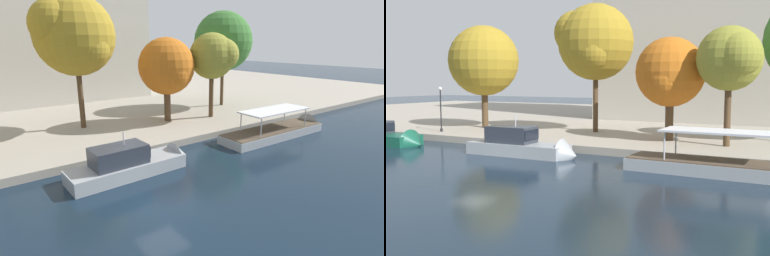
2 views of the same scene
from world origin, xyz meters
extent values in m
plane|color=#142333|center=(0.00, 0.00, 0.00)|extent=(220.00, 220.00, 0.00)
cube|color=#A39989|center=(0.00, 35.15, 0.31)|extent=(120.00, 55.00, 0.62)
cube|color=#9EA3A8|center=(0.29, 4.83, 0.29)|extent=(8.08, 2.71, 1.29)
cone|color=#9EA3A8|center=(4.69, 4.94, 0.29)|extent=(1.26, 2.41, 2.38)
cube|color=#2D333D|center=(-0.31, 4.82, 1.57)|extent=(3.66, 2.10, 1.26)
cube|color=black|center=(1.09, 4.85, 1.63)|extent=(1.01, 1.90, 0.76)
cylinder|color=silver|center=(0.09, 4.83, 2.65)|extent=(0.08, 0.08, 0.90)
cube|color=#9EA3A8|center=(15.35, 4.65, 0.13)|extent=(11.53, 3.23, 1.26)
cone|color=#9EA3A8|center=(21.59, 4.56, 0.13)|extent=(1.44, 2.78, 2.76)
cube|color=brown|center=(15.35, 4.65, 0.80)|extent=(11.29, 3.07, 0.08)
cylinder|color=#B2B2B7|center=(18.52, 5.83, 1.70)|extent=(0.10, 0.10, 1.72)
cylinder|color=#B2B2B7|center=(18.49, 3.38, 1.70)|extent=(0.10, 0.10, 1.72)
cylinder|color=#B2B2B7|center=(12.21, 5.92, 1.70)|extent=(0.10, 0.10, 1.72)
cylinder|color=#B2B2B7|center=(12.17, 3.47, 1.70)|extent=(0.10, 0.10, 1.72)
cube|color=silver|center=(15.35, 4.65, 2.62)|extent=(7.16, 2.92, 0.12)
cylinder|color=#4C3823|center=(1.18, 16.72, 3.62)|extent=(0.50, 0.50, 6.00)
sphere|color=olive|center=(1.18, 16.72, 9.39)|extent=(7.39, 7.39, 7.39)
sphere|color=olive|center=(1.89, 14.93, 8.33)|extent=(3.50, 3.50, 3.50)
sphere|color=olive|center=(-0.64, 16.11, 10.30)|extent=(4.34, 4.34, 4.34)
cylinder|color=#4C3823|center=(14.33, 12.71, 3.06)|extent=(0.51, 0.51, 4.89)
sphere|color=olive|center=(14.33, 12.71, 7.36)|extent=(4.96, 4.96, 4.96)
sphere|color=olive|center=(15.12, 11.76, 7.55)|extent=(3.40, 3.40, 3.40)
sphere|color=olive|center=(14.24, 12.69, 7.66)|extent=(2.91, 2.91, 2.91)
cylinder|color=#4C3823|center=(19.92, 17.11, 3.36)|extent=(0.44, 0.44, 5.48)
sphere|color=#38702D|center=(19.92, 17.11, 8.91)|extent=(7.51, 7.51, 7.51)
sphere|color=#38702D|center=(20.17, 17.09, 7.81)|extent=(4.72, 4.72, 4.72)
sphere|color=#38702D|center=(19.27, 16.33, 8.74)|extent=(3.91, 3.91, 3.91)
cylinder|color=#4C3823|center=(9.38, 14.07, 2.41)|extent=(0.70, 0.70, 3.58)
sphere|color=#BC6019|center=(9.38, 14.07, 6.40)|extent=(5.87, 5.87, 5.87)
sphere|color=#BC6019|center=(9.39, 14.88, 6.94)|extent=(3.14, 3.14, 3.14)
sphere|color=#BC6019|center=(9.36, 12.91, 5.81)|extent=(3.53, 3.53, 3.53)
camera|label=1|loc=(-7.92, -13.41, 8.75)|focal=28.85mm
camera|label=2|loc=(20.07, -22.95, 5.68)|focal=41.80mm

